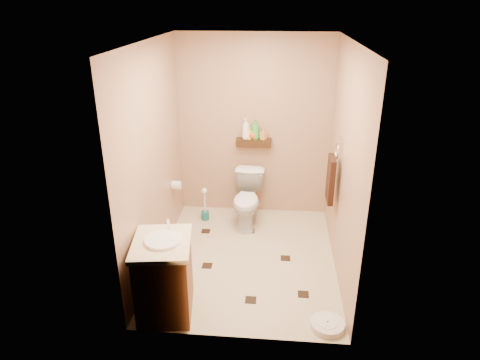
# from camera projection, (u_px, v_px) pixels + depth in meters

# --- Properties ---
(ground) EXTENTS (2.50, 2.50, 0.00)m
(ground) POSITION_uv_depth(u_px,v_px,m) (247.00, 258.00, 4.94)
(ground) COLOR #BDAF8A
(ground) RESTS_ON ground
(wall_back) EXTENTS (2.00, 0.04, 2.40)m
(wall_back) POSITION_uv_depth(u_px,v_px,m) (254.00, 128.00, 5.61)
(wall_back) COLOR #A87C60
(wall_back) RESTS_ON ground
(wall_front) EXTENTS (2.00, 0.04, 2.40)m
(wall_front) POSITION_uv_depth(u_px,v_px,m) (235.00, 218.00, 3.32)
(wall_front) COLOR #A87C60
(wall_front) RESTS_ON ground
(wall_left) EXTENTS (0.04, 2.50, 2.40)m
(wall_left) POSITION_uv_depth(u_px,v_px,m) (154.00, 158.00, 4.55)
(wall_left) COLOR #A87C60
(wall_left) RESTS_ON ground
(wall_right) EXTENTS (0.04, 2.50, 2.40)m
(wall_right) POSITION_uv_depth(u_px,v_px,m) (344.00, 164.00, 4.38)
(wall_right) COLOR #A87C60
(wall_right) RESTS_ON ground
(ceiling) EXTENTS (2.00, 2.50, 0.02)m
(ceiling) POSITION_uv_depth(u_px,v_px,m) (248.00, 41.00, 3.99)
(ceiling) COLOR silver
(ceiling) RESTS_ON wall_back
(wall_shelf) EXTENTS (0.46, 0.14, 0.10)m
(wall_shelf) POSITION_uv_depth(u_px,v_px,m) (254.00, 143.00, 5.61)
(wall_shelf) COLOR #3B2210
(wall_shelf) RESTS_ON wall_back
(floor_accents) EXTENTS (1.30, 1.47, 0.01)m
(floor_accents) POSITION_uv_depth(u_px,v_px,m) (249.00, 261.00, 4.89)
(floor_accents) COLOR black
(floor_accents) RESTS_ON ground
(toilet) EXTENTS (0.41, 0.70, 0.69)m
(toilet) POSITION_uv_depth(u_px,v_px,m) (247.00, 200.00, 5.57)
(toilet) COLOR white
(toilet) RESTS_ON ground
(vanity) EXTENTS (0.60, 0.69, 0.89)m
(vanity) POSITION_uv_depth(u_px,v_px,m) (164.00, 276.00, 3.97)
(vanity) COLOR brown
(vanity) RESTS_ON ground
(bathroom_scale) EXTENTS (0.40, 0.40, 0.06)m
(bathroom_scale) POSITION_uv_depth(u_px,v_px,m) (327.00, 325.00, 3.90)
(bathroom_scale) COLOR white
(bathroom_scale) RESTS_ON ground
(toilet_brush) EXTENTS (0.11, 0.11, 0.46)m
(toilet_brush) POSITION_uv_depth(u_px,v_px,m) (205.00, 209.00, 5.74)
(toilet_brush) COLOR #185F62
(toilet_brush) RESTS_ON ground
(towel_ring) EXTENTS (0.12, 0.30, 0.76)m
(towel_ring) POSITION_uv_depth(u_px,v_px,m) (331.00, 177.00, 4.72)
(towel_ring) COLOR silver
(towel_ring) RESTS_ON wall_right
(toilet_paper) EXTENTS (0.12, 0.11, 0.12)m
(toilet_paper) POSITION_uv_depth(u_px,v_px,m) (176.00, 185.00, 5.37)
(toilet_paper) COLOR white
(toilet_paper) RESTS_ON wall_left
(bottle_a) EXTENTS (0.14, 0.14, 0.28)m
(bottle_a) POSITION_uv_depth(u_px,v_px,m) (246.00, 129.00, 5.54)
(bottle_a) COLOR white
(bottle_a) RESTS_ON wall_shelf
(bottle_b) EXTENTS (0.08, 0.09, 0.15)m
(bottle_b) POSITION_uv_depth(u_px,v_px,m) (250.00, 133.00, 5.56)
(bottle_b) COLOR yellow
(bottle_b) RESTS_ON wall_shelf
(bottle_c) EXTENTS (0.15, 0.15, 0.15)m
(bottle_c) POSITION_uv_depth(u_px,v_px,m) (253.00, 133.00, 5.56)
(bottle_c) COLOR #C54117
(bottle_c) RESTS_ON wall_shelf
(bottle_d) EXTENTS (0.12, 0.12, 0.26)m
(bottle_d) POSITION_uv_depth(u_px,v_px,m) (255.00, 129.00, 5.53)
(bottle_d) COLOR green
(bottle_d) RESTS_ON wall_shelf
(bottle_e) EXTENTS (0.10, 0.10, 0.15)m
(bottle_e) POSITION_uv_depth(u_px,v_px,m) (263.00, 134.00, 5.55)
(bottle_e) COLOR gold
(bottle_e) RESTS_ON wall_shelf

